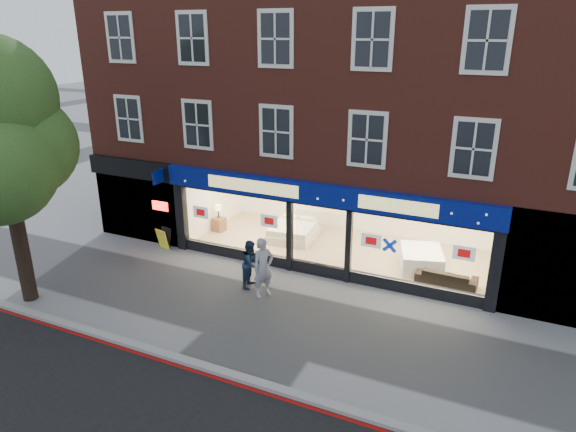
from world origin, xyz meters
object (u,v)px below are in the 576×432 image
Objects in this scene: display_bed at (294,229)px; sofa at (446,278)px; pedestrian_blue at (251,264)px; mattress_stack at (421,259)px; a_board at (164,238)px; pedestrian_grey at (263,268)px.

display_bed is 6.34m from sofa.
display_bed is at bearing -13.10° from sofa.
sofa is 6.29m from pedestrian_blue.
sofa is (0.99, -0.95, -0.06)m from mattress_stack.
a_board is at bearing 9.01° from sofa.
mattress_stack is 1.28× the size of pedestrian_blue.
pedestrian_grey is (0.99, -4.55, 0.53)m from display_bed.
pedestrian_blue is (-4.77, -3.42, 0.36)m from mattress_stack.
mattress_stack reaches higher than sofa.
sofa is at bearing 19.18° from a_board.
sofa is 1.20× the size of pedestrian_blue.
pedestrian_grey reaches higher than a_board.
mattress_stack is at bearing -58.14° from pedestrian_blue.
mattress_stack is 9.49m from a_board.
pedestrian_grey is at bearing -5.50° from a_board.
sofa is 10.31m from a_board.
a_board reaches higher than mattress_stack.
pedestrian_grey is 0.77m from pedestrian_blue.
display_bed is 4.69m from pedestrian_grey.
display_bed is 1.16× the size of pedestrian_grey.
display_bed is 1.09× the size of mattress_stack.
pedestrian_blue reaches higher than display_bed.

